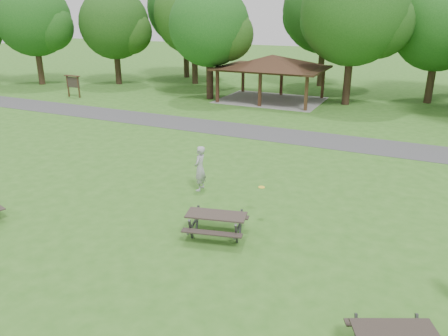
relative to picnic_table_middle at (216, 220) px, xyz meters
The scene contains 16 objects.
ground 2.43m from the picnic_table_middle, 155.52° to the right, with size 160.00×160.00×0.00m, color #32691E.
asphalt_path 13.22m from the picnic_table_middle, 99.29° to the left, with size 120.00×3.20×0.02m, color #414143.
pavilion 23.95m from the picnic_table_middle, 104.91° to the left, with size 8.60×7.01×3.76m.
notice_board 27.93m from the picnic_table_middle, 142.42° to the left, with size 1.60×0.30×1.88m.
tree_row_a 37.10m from the picnic_table_middle, 144.97° to the left, with size 7.56×7.20×9.97m.
tree_row_b 34.05m from the picnic_table_middle, 133.18° to the left, with size 7.14×6.80×9.28m.
tree_row_c 32.85m from the picnic_table_middle, 119.75° to the left, with size 8.19×7.80×10.67m.
tree_row_d 24.76m from the picnic_table_middle, 117.14° to the left, with size 6.93×6.60×9.27m.
tree_row_e 24.83m from the picnic_table_middle, 90.08° to the left, with size 8.40×8.00×11.02m.
tree_row_f 28.67m from the picnic_table_middle, 77.80° to the left, with size 7.35×7.00×9.55m.
tree_deep_a 37.42m from the picnic_table_middle, 121.09° to the left, with size 8.40×8.00×11.38m.
tree_deep_b 32.91m from the picnic_table_middle, 97.17° to the left, with size 8.40×8.00×11.13m.
picnic_table_middle is the anchor object (origin of this frame).
picnic_table_far 6.73m from the picnic_table_middle, 28.84° to the right, with size 2.24×2.06×0.78m.
frisbee_in_flight 2.33m from the picnic_table_middle, 69.19° to the left, with size 0.26×0.26×0.02m.
frisbee_thrower 4.16m from the picnic_table_middle, 125.58° to the left, with size 0.71×0.46×1.94m, color #A3A3A6.
Camera 1 is at (7.93, -10.79, 7.27)m, focal length 35.00 mm.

